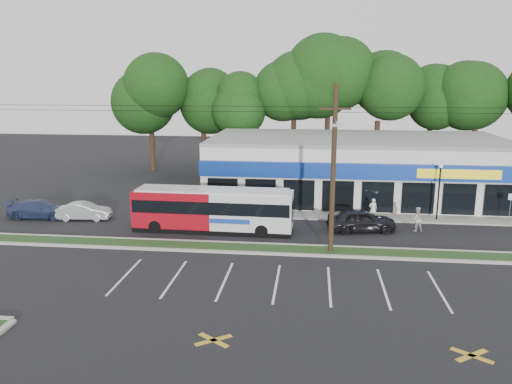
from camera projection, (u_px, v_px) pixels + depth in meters
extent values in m
plane|color=black|center=(280.00, 256.00, 29.54)|extent=(120.00, 120.00, 0.00)
cube|color=#1D3415|center=(281.00, 249.00, 30.49)|extent=(40.00, 1.60, 0.12)
cube|color=#9E9E93|center=(280.00, 254.00, 29.67)|extent=(40.00, 0.25, 0.14)
cube|color=#9E9E93|center=(282.00, 245.00, 31.31)|extent=(40.00, 0.25, 0.14)
cube|color=#9E9E93|center=(354.00, 217.00, 37.69)|extent=(32.00, 2.20, 0.10)
cube|color=silver|center=(355.00, 169.00, 43.86)|extent=(25.00, 12.00, 5.00)
cube|color=navy|center=(362.00, 171.00, 37.61)|extent=(25.00, 0.50, 1.20)
cube|color=black|center=(360.00, 197.00, 38.24)|extent=(24.00, 0.12, 2.40)
cube|color=yellow|center=(459.00, 174.00, 36.57)|extent=(6.00, 0.06, 0.70)
cube|color=gray|center=(356.00, 139.00, 43.26)|extent=(25.00, 12.00, 0.30)
cylinder|color=black|center=(333.00, 171.00, 29.05)|extent=(0.30, 0.30, 10.00)
cube|color=black|center=(335.00, 109.00, 28.24)|extent=(1.80, 0.12, 0.12)
cylinder|color=#59595E|center=(336.00, 121.00, 27.22)|extent=(0.10, 2.40, 0.10)
cube|color=#59595E|center=(337.00, 125.00, 25.98)|extent=(0.50, 0.25, 0.15)
cylinder|color=black|center=(283.00, 107.00, 28.55)|extent=(50.00, 0.02, 0.02)
cylinder|color=black|center=(283.00, 112.00, 28.62)|extent=(50.00, 0.02, 0.02)
cylinder|color=black|center=(439.00, 194.00, 36.39)|extent=(0.12, 0.12, 4.00)
sphere|color=silver|center=(441.00, 166.00, 35.92)|extent=(0.30, 0.30, 0.30)
cylinder|color=#59595E|center=(510.00, 209.00, 35.84)|extent=(0.06, 0.06, 2.20)
cube|color=white|center=(512.00, 197.00, 35.59)|extent=(0.45, 0.04, 0.45)
cylinder|color=black|center=(153.00, 146.00, 55.84)|extent=(0.56, 0.56, 5.72)
sphere|color=black|center=(151.00, 95.00, 54.59)|extent=(6.76, 6.76, 6.76)
cylinder|color=black|center=(197.00, 146.00, 55.29)|extent=(0.56, 0.56, 5.72)
sphere|color=black|center=(196.00, 95.00, 54.03)|extent=(6.76, 6.76, 6.76)
cylinder|color=black|center=(242.00, 147.00, 54.73)|extent=(0.56, 0.56, 5.72)
sphere|color=black|center=(241.00, 95.00, 53.48)|extent=(6.76, 6.76, 6.76)
cylinder|color=black|center=(287.00, 148.00, 54.18)|extent=(0.56, 0.56, 5.72)
sphere|color=black|center=(288.00, 95.00, 52.92)|extent=(6.76, 6.76, 6.76)
cylinder|color=black|center=(333.00, 148.00, 53.62)|extent=(0.56, 0.56, 5.72)
sphere|color=black|center=(335.00, 96.00, 52.37)|extent=(6.76, 6.76, 6.76)
cylinder|color=black|center=(381.00, 149.00, 53.07)|extent=(0.56, 0.56, 5.72)
sphere|color=black|center=(384.00, 96.00, 51.81)|extent=(6.76, 6.76, 6.76)
cylinder|color=black|center=(429.00, 150.00, 52.52)|extent=(0.56, 0.56, 5.72)
sphere|color=black|center=(434.00, 96.00, 51.26)|extent=(6.76, 6.76, 6.76)
cylinder|color=black|center=(479.00, 151.00, 51.96)|extent=(0.56, 0.56, 5.72)
sphere|color=black|center=(484.00, 96.00, 50.71)|extent=(6.76, 6.76, 6.76)
cube|color=maroon|center=(174.00, 207.00, 34.45)|extent=(5.49, 2.39, 2.50)
cube|color=silver|center=(252.00, 210.00, 33.73)|extent=(5.49, 2.39, 2.50)
cube|color=black|center=(213.00, 228.00, 34.40)|extent=(10.94, 2.46, 0.32)
cube|color=black|center=(213.00, 205.00, 34.02)|extent=(10.72, 2.56, 0.86)
cube|color=black|center=(293.00, 209.00, 33.33)|extent=(0.10, 1.93, 1.27)
cube|color=#193899|center=(229.00, 221.00, 32.92)|extent=(2.72, 0.09, 0.32)
cube|color=silver|center=(213.00, 190.00, 33.80)|extent=(10.39, 2.27, 0.16)
cylinder|color=black|center=(155.00, 227.00, 33.87)|extent=(0.88, 0.27, 0.87)
cylinder|color=black|center=(164.00, 218.00, 35.83)|extent=(0.88, 0.27, 0.87)
cylinder|color=black|center=(262.00, 231.00, 32.90)|extent=(0.88, 0.27, 0.87)
cylinder|color=black|center=(265.00, 222.00, 34.86)|extent=(0.88, 0.27, 0.87)
imported|color=black|center=(361.00, 220.00, 34.17)|extent=(4.89, 2.64, 1.58)
imported|color=#A2A5AA|center=(84.00, 211.00, 37.01)|extent=(3.99, 1.75, 1.28)
imported|color=navy|center=(39.00, 209.00, 37.48)|extent=(4.75, 2.18, 1.35)
imported|color=white|center=(373.00, 209.00, 36.88)|extent=(0.63, 0.45, 1.62)
imported|color=beige|center=(417.00, 219.00, 34.16)|extent=(0.93, 0.79, 1.70)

